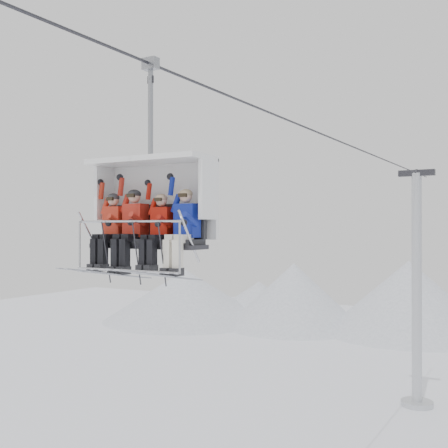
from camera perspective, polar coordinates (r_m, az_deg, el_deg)
The scene contains 8 objects.
ridgeline at distance 54.37m, azimuth 21.43°, elevation -8.07°, with size 72.00×21.00×7.00m.
lift_tower_right at distance 34.13m, azimuth 19.00°, elevation -7.75°, with size 2.00×1.80×13.48m.
haul_cable at distance 13.31m, azimuth 0.00°, elevation 13.08°, with size 0.06×0.06×50.00m, color #2E2D32.
chairlift_carrier at distance 10.75m, azimuth -7.06°, elevation 2.24°, with size 2.49×1.17×3.98m.
skier_far_left at distance 11.02m, azimuth -11.46°, elevation -0.40°, with size 0.40×1.69×1.60m.
skier_center_left at distance 10.69m, azimuth -9.35°, elevation -0.26°, with size 0.43×1.69×1.69m.
skier_center_right at distance 10.29m, azimuth -6.68°, elevation -0.53°, with size 0.38×1.69×1.53m.
skier_far_right at distance 9.99m, azimuth -4.15°, elevation -0.35°, with size 0.41×1.69×1.64m.
Camera 1 is at (6.48, -11.21, 10.22)m, focal length 45.00 mm.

